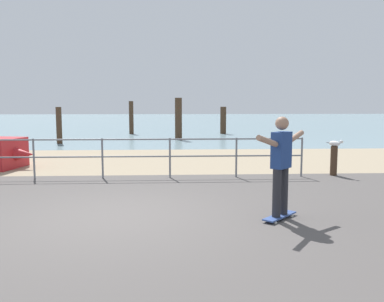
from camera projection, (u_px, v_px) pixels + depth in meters
name	position (u px, v px, depth m)	size (l,w,h in m)	color
ground_plane	(111.00, 235.00, 6.23)	(24.00, 10.00, 0.04)	#514C49
beach_strip	(145.00, 160.00, 14.17)	(24.00, 6.00, 0.04)	tan
sea_surface	(162.00, 122.00, 41.94)	(72.00, 50.00, 0.04)	#75939E
railing_fence	(102.00, 152.00, 10.67)	(10.40, 0.05, 1.05)	slate
skateboard	(280.00, 216.00, 7.01)	(0.70, 0.72, 0.08)	#334C8C
skateboarder	(281.00, 160.00, 6.90)	(1.07, 1.10, 1.65)	#26262B
bollard_short	(334.00, 161.00, 11.14)	(0.18, 0.18, 0.80)	#422D1E
seagull	(335.00, 143.00, 11.07)	(0.33, 0.42, 0.18)	white
groyne_post_0	(59.00, 126.00, 19.60)	(0.26, 0.26, 1.73)	#422D1E
groyne_post_1	(131.00, 118.00, 25.60)	(0.27, 0.27, 2.02)	#422D1E
groyne_post_2	(178.00, 119.00, 21.69)	(0.36, 0.36, 2.18)	#422D1E
groyne_post_3	(223.00, 120.00, 25.67)	(0.36, 0.36, 1.67)	#422D1E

